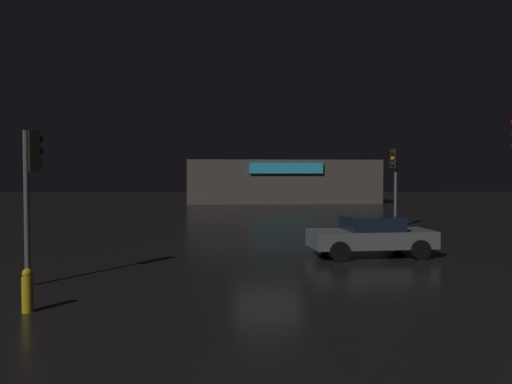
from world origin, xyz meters
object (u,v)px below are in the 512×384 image
traffic_signal_main (395,173)px  car_near (371,235)px  store_building (281,181)px  traffic_signal_cross_left (31,173)px  fire_hydrant (28,291)px

traffic_signal_main → car_near: size_ratio=0.97×
car_near → store_building: bearing=88.8°
traffic_signal_cross_left → fire_hydrant: 3.44m
store_building → fire_hydrant: 40.46m
store_building → traffic_signal_cross_left: (-10.15, -36.93, 0.67)m
traffic_signal_cross_left → car_near: 10.38m
traffic_signal_main → car_near: (-3.63, -8.20, -2.13)m
traffic_signal_main → car_near: traffic_signal_main is taller
car_near → fire_hydrant: 10.58m
store_building → traffic_signal_cross_left: bearing=-105.4°
fire_hydrant → traffic_signal_main: bearing=49.4°
traffic_signal_cross_left → traffic_signal_main: bearing=42.2°
traffic_signal_main → fire_hydrant: bearing=-130.6°
traffic_signal_cross_left → car_near: size_ratio=0.91×
traffic_signal_cross_left → fire_hydrant: bearing=-70.9°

